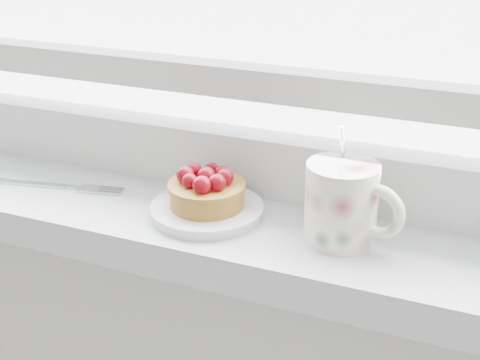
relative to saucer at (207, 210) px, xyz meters
The scene contains 4 objects.
saucer is the anchor object (origin of this frame).
raspberry_tart 0.03m from the saucer, 104.51° to the right, with size 0.08×0.08×0.04m.
floral_mug 0.15m from the saucer, ahead, with size 0.11×0.09×0.12m.
fork 0.20m from the saucer, behind, with size 0.17×0.05×0.00m.
Camera 1 is at (0.25, 1.29, 1.27)m, focal length 50.00 mm.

